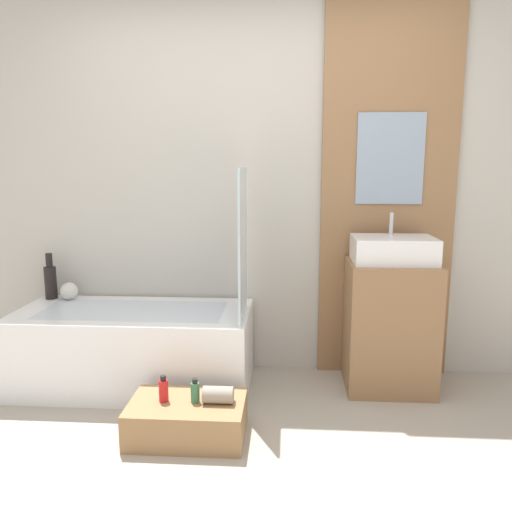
{
  "coord_description": "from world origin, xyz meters",
  "views": [
    {
      "loc": [
        0.22,
        -1.84,
        1.42
      ],
      "look_at": [
        0.05,
        0.71,
        0.96
      ],
      "focal_mm": 35.0,
      "sensor_mm": 36.0,
      "label": 1
    }
  ],
  "objects_px": {
    "wooden_step_bench": "(187,419)",
    "sink": "(393,250)",
    "bathtub": "(135,348)",
    "bottle_soap_secondary": "(195,392)",
    "bottle_soap_primary": "(164,390)",
    "vase_round_light": "(69,291)",
    "vase_tall_dark": "(51,280)"
  },
  "relations": [
    {
      "from": "wooden_step_bench",
      "to": "sink",
      "type": "height_order",
      "value": "sink"
    },
    {
      "from": "bathtub",
      "to": "bottle_soap_secondary",
      "type": "bearing_deg",
      "value": -49.99
    },
    {
      "from": "wooden_step_bench",
      "to": "bottle_soap_primary",
      "type": "distance_m",
      "value": 0.2
    },
    {
      "from": "bathtub",
      "to": "vase_round_light",
      "type": "relative_size",
      "value": 12.44
    },
    {
      "from": "bottle_soap_primary",
      "to": "wooden_step_bench",
      "type": "bearing_deg",
      "value": -0.0
    },
    {
      "from": "bathtub",
      "to": "sink",
      "type": "bearing_deg",
      "value": 3.1
    },
    {
      "from": "sink",
      "to": "bottle_soap_secondary",
      "type": "relative_size",
      "value": 3.84
    },
    {
      "from": "bathtub",
      "to": "wooden_step_bench",
      "type": "bearing_deg",
      "value": -52.61
    },
    {
      "from": "vase_tall_dark",
      "to": "vase_round_light",
      "type": "distance_m",
      "value": 0.16
    },
    {
      "from": "vase_tall_dark",
      "to": "bottle_soap_secondary",
      "type": "relative_size",
      "value": 2.46
    },
    {
      "from": "vase_tall_dark",
      "to": "wooden_step_bench",
      "type": "bearing_deg",
      "value": -37.32
    },
    {
      "from": "vase_round_light",
      "to": "vase_tall_dark",
      "type": "bearing_deg",
      "value": 171.93
    },
    {
      "from": "wooden_step_bench",
      "to": "vase_round_light",
      "type": "height_order",
      "value": "vase_round_light"
    },
    {
      "from": "wooden_step_bench",
      "to": "vase_round_light",
      "type": "bearing_deg",
      "value": 139.69
    },
    {
      "from": "bathtub",
      "to": "bottle_soap_primary",
      "type": "xyz_separation_m",
      "value": [
        0.34,
        -0.61,
        0.0
      ]
    },
    {
      "from": "bathtub",
      "to": "sink",
      "type": "xyz_separation_m",
      "value": [
        1.65,
        0.09,
        0.65
      ]
    },
    {
      "from": "bottle_soap_secondary",
      "to": "vase_tall_dark",
      "type": "bearing_deg",
      "value": 143.77
    },
    {
      "from": "vase_round_light",
      "to": "bottle_soap_secondary",
      "type": "relative_size",
      "value": 0.92
    },
    {
      "from": "vase_tall_dark",
      "to": "bottle_soap_secondary",
      "type": "bearing_deg",
      "value": -36.23
    },
    {
      "from": "wooden_step_bench",
      "to": "vase_tall_dark",
      "type": "bearing_deg",
      "value": 142.68
    },
    {
      "from": "wooden_step_bench",
      "to": "vase_round_light",
      "type": "relative_size",
      "value": 5.07
    },
    {
      "from": "bathtub",
      "to": "vase_round_light",
      "type": "xyz_separation_m",
      "value": [
        -0.52,
        0.23,
        0.31
      ]
    },
    {
      "from": "wooden_step_bench",
      "to": "sink",
      "type": "bearing_deg",
      "value": 30.56
    },
    {
      "from": "vase_tall_dark",
      "to": "bottle_soap_primary",
      "type": "distance_m",
      "value": 1.37
    },
    {
      "from": "vase_round_light",
      "to": "bottle_soap_secondary",
      "type": "height_order",
      "value": "vase_round_light"
    },
    {
      "from": "bottle_soap_primary",
      "to": "vase_round_light",
      "type": "bearing_deg",
      "value": 135.92
    },
    {
      "from": "sink",
      "to": "vase_round_light",
      "type": "distance_m",
      "value": 2.2
    },
    {
      "from": "vase_tall_dark",
      "to": "bottle_soap_secondary",
      "type": "distance_m",
      "value": 1.5
    },
    {
      "from": "sink",
      "to": "vase_round_light",
      "type": "bearing_deg",
      "value": 176.33
    },
    {
      "from": "sink",
      "to": "vase_tall_dark",
      "type": "distance_m",
      "value": 2.33
    },
    {
      "from": "sink",
      "to": "vase_round_light",
      "type": "height_order",
      "value": "sink"
    },
    {
      "from": "bathtub",
      "to": "wooden_step_bench",
      "type": "height_order",
      "value": "bathtub"
    }
  ]
}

